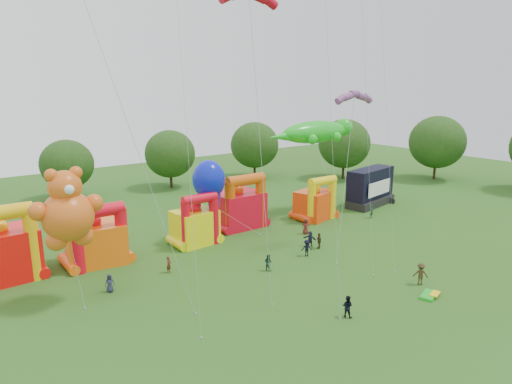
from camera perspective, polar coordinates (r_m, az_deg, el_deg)
ground at (r=33.73m, az=21.59°, el=-18.05°), size 160.00×160.00×0.00m
tree_ring at (r=30.39m, az=20.49°, el=-8.36°), size 120.49×122.56×12.07m
bouncy_castle_0 at (r=46.09m, az=-29.04°, el=-6.50°), size 5.84×4.78×7.16m
bouncy_castle_1 at (r=46.72m, az=-19.32°, el=-5.74°), size 5.90×4.99×6.18m
bouncy_castle_2 at (r=49.82m, az=-7.54°, el=-4.02°), size 4.72×3.92×5.81m
bouncy_castle_3 at (r=55.07m, az=-2.09°, el=-1.86°), size 5.65×4.55×6.73m
bouncy_castle_4 at (r=59.04m, az=7.50°, el=-1.27°), size 5.38×4.71×5.70m
stage_trailer at (r=67.04m, az=14.11°, el=0.56°), size 8.83×4.58×5.36m
teddy_bear_kite at (r=37.57m, az=-22.46°, el=-2.61°), size 5.49×3.89×11.09m
gecko_kite at (r=60.14m, az=7.74°, el=6.29°), size 14.21×7.09×12.49m
octopus_kite at (r=50.71m, az=-4.35°, el=-1.00°), size 7.30×4.06×9.10m
parafoil_kites at (r=34.62m, az=-9.50°, el=8.33°), size 32.38×8.89×31.89m
diamond_kites at (r=37.77m, az=9.11°, el=11.69°), size 22.71×10.44×35.72m
folded_kite_bundle at (r=40.97m, az=20.88°, el=-11.94°), size 2.21×1.58×0.31m
spectator_0 at (r=40.78m, az=-17.83°, el=-10.79°), size 0.84×0.61×1.60m
spectator_1 at (r=43.32m, az=-10.85°, el=-8.90°), size 0.69×0.64×1.59m
spectator_2 at (r=43.06m, az=1.52°, el=-8.78°), size 0.78×0.91×1.61m
spectator_3 at (r=46.70m, az=6.35°, el=-6.98°), size 1.27×1.08×1.71m
spectator_4 at (r=48.91m, az=7.88°, el=-6.04°), size 0.79×1.10×1.74m
spectator_5 at (r=49.39m, az=6.77°, el=-5.83°), size 1.02×1.65×1.70m
spectator_6 at (r=53.27m, az=6.23°, el=-4.30°), size 1.06×1.01×1.83m
spectator_7 at (r=61.02m, az=14.26°, el=-2.36°), size 0.77×0.68×1.76m
spectator_8 at (r=35.78m, az=11.34°, el=-13.84°), size 0.93×1.02×1.71m
spectator_9 at (r=42.67m, az=19.89°, el=-9.60°), size 1.35×1.44×1.95m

